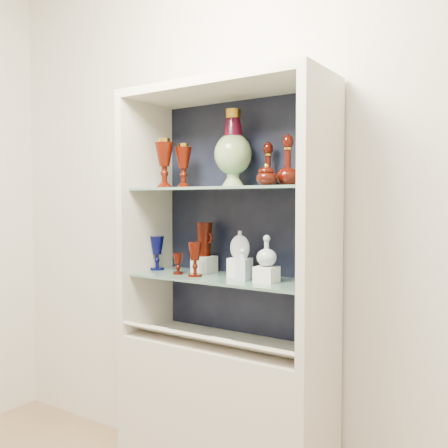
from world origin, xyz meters
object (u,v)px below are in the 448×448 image
Objects in this scene: enamel_urn at (233,149)px; clear_square_bottle at (243,264)px; clear_round_decanter at (267,252)px; ruby_decanter_b at (268,163)px; cameo_medallion at (323,245)px; flat_flask at (240,244)px; lidded_bowl at (266,175)px; ruby_goblet_tall at (195,259)px; pedestal_lamp_left at (164,163)px; cobalt_goblet at (157,253)px; pedestal_lamp_right at (183,166)px; ruby_pitcher at (204,239)px; ruby_goblet_small at (178,264)px; ruby_decanter_a at (288,157)px.

enamel_urn is 2.51× the size of clear_square_bottle.
ruby_decanter_b is at bearing 116.98° from clear_round_decanter.
flat_flask is at bearing -161.58° from cameo_medallion.
ruby_goblet_tall is at bearing 179.01° from lidded_bowl.
pedestal_lamp_left is 1.40× the size of cobalt_goblet.
pedestal_lamp_left is 1.86× the size of clear_round_decanter.
ruby_pitcher is (0.08, 0.06, -0.37)m from pedestal_lamp_right.
enamel_urn is at bearing 24.65° from ruby_goblet_small.
ruby_goblet_tall is at bearing -155.43° from cameo_medallion.
ruby_pitcher is at bearing 151.49° from flat_flask.
cobalt_goblet is (-0.69, 0.08, -0.38)m from lidded_bowl.
ruby_pitcher is at bearing 66.31° from ruby_goblet_small.
ruby_decanter_b is 1.50× the size of clear_square_bottle.
enamel_urn reaches higher than cameo_medallion.
clear_round_decanter is at bearing -37.74° from flat_flask.
pedestal_lamp_right is at bearing 40.28° from pedestal_lamp_left.
ruby_pitcher is at bearing 173.03° from enamel_urn.
enamel_urn reaches higher than ruby_pitcher.
cameo_medallion is (0.13, 0.08, -0.38)m from ruby_decanter_a.
ruby_decanter_a reaches higher than ruby_decanter_b.
clear_square_bottle is at bearing -10.08° from pedestal_lamp_right.
lidded_bowl reaches higher than cameo_medallion.
lidded_bowl is at bearing -45.24° from flat_flask.
ruby_pitcher reaches higher than ruby_goblet_small.
pedestal_lamp_left is at bearing -28.49° from cobalt_goblet.
ruby_decanter_a is 1.54× the size of ruby_goblet_tall.
ruby_decanter_a reaches higher than ruby_goblet_small.
lidded_bowl reaches higher than clear_square_bottle.
ruby_decanter_b is at bearing 8.38° from cobalt_goblet.
cameo_medallion is (0.63, 0.02, 0.00)m from ruby_pitcher.
cobalt_goblet is 0.21m from ruby_goblet_small.
pedestal_lamp_right reaches higher than clear_round_decanter.
pedestal_lamp_left is at bearing 174.82° from ruby_goblet_tall.
ruby_decanter_b is at bearing 14.02° from enamel_urn.
ruby_pitcher is (0.06, 0.14, 0.11)m from ruby_goblet_small.
ruby_goblet_small is at bearing 178.97° from flat_flask.
lidded_bowl is at bearing -2.43° from pedestal_lamp_left.
ruby_goblet_tall is at bearing -169.85° from ruby_decanter_a.
pedestal_lamp_left is 0.50m from ruby_goblet_small.
cobalt_goblet is at bearing 176.46° from clear_round_decanter.
cobalt_goblet is at bearing 151.51° from pedestal_lamp_left.
flat_flask is at bearing 16.54° from ruby_goblet_small.
clear_square_bottle is at bearing -1.03° from pedestal_lamp_left.
clear_round_decanter is at bearing 4.79° from ruby_goblet_tall.
ruby_pitcher is at bearing 156.72° from clear_square_bottle.
clear_square_bottle is (0.37, 0.00, 0.02)m from ruby_goblet_small.
clear_square_bottle is (0.26, 0.01, -0.01)m from ruby_goblet_tall.
ruby_goblet_small is (-0.55, -0.07, -0.49)m from ruby_decanter_a.
enamel_urn is 0.31m from lidded_bowl.
pedestal_lamp_right reaches higher than flat_flask.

